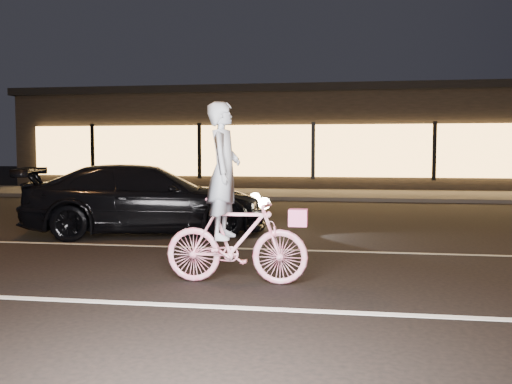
# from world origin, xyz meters

# --- Properties ---
(ground) EXTENTS (90.00, 90.00, 0.00)m
(ground) POSITION_xyz_m (0.00, 0.00, 0.00)
(ground) COLOR black
(ground) RESTS_ON ground
(lane_stripe_near) EXTENTS (60.00, 0.12, 0.01)m
(lane_stripe_near) POSITION_xyz_m (0.00, -1.50, 0.00)
(lane_stripe_near) COLOR silver
(lane_stripe_near) RESTS_ON ground
(lane_stripe_far) EXTENTS (60.00, 0.10, 0.01)m
(lane_stripe_far) POSITION_xyz_m (0.00, 2.00, 0.00)
(lane_stripe_far) COLOR gray
(lane_stripe_far) RESTS_ON ground
(sidewalk) EXTENTS (30.00, 4.00, 0.12)m
(sidewalk) POSITION_xyz_m (0.00, 13.00, 0.06)
(sidewalk) COLOR #383533
(sidewalk) RESTS_ON ground
(storefront) EXTENTS (25.40, 8.42, 4.20)m
(storefront) POSITION_xyz_m (0.00, 18.97, 2.15)
(storefront) COLOR black
(storefront) RESTS_ON ground
(cyclist) EXTENTS (1.76, 0.61, 2.22)m
(cyclist) POSITION_xyz_m (-0.09, -0.42, 0.79)
(cyclist) COLOR #F8326D
(cyclist) RESTS_ON ground
(sedan) EXTENTS (5.02, 3.20, 1.36)m
(sedan) POSITION_xyz_m (-2.58, 3.42, 0.68)
(sedan) COLOR black
(sedan) RESTS_ON ground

